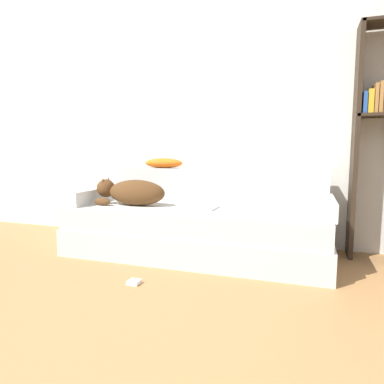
{
  "coord_description": "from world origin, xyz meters",
  "views": [
    {
      "loc": [
        0.91,
        -0.35,
        0.92
      ],
      "look_at": [
        0.0,
        2.36,
        0.57
      ],
      "focal_mm": 32.0,
      "sensor_mm": 36.0,
      "label": 1
    }
  ],
  "objects_px": {
    "laptop": "(198,207)",
    "power_adapter": "(134,282)",
    "couch": "(195,232)",
    "dog": "(131,192)",
    "bookshelf": "(376,131)",
    "throw_pillow": "(164,163)"
  },
  "relations": [
    {
      "from": "dog",
      "to": "throw_pillow",
      "type": "relative_size",
      "value": 1.71
    },
    {
      "from": "power_adapter",
      "to": "bookshelf",
      "type": "bearing_deg",
      "value": 35.59
    },
    {
      "from": "couch",
      "to": "power_adapter",
      "type": "height_order",
      "value": "couch"
    },
    {
      "from": "throw_pillow",
      "to": "laptop",
      "type": "bearing_deg",
      "value": -38.33
    },
    {
      "from": "bookshelf",
      "to": "laptop",
      "type": "bearing_deg",
      "value": -164.15
    },
    {
      "from": "dog",
      "to": "throw_pillow",
      "type": "height_order",
      "value": "throw_pillow"
    },
    {
      "from": "couch",
      "to": "dog",
      "type": "distance_m",
      "value": 0.69
    },
    {
      "from": "laptop",
      "to": "throw_pillow",
      "type": "distance_m",
      "value": 0.72
    },
    {
      "from": "dog",
      "to": "bookshelf",
      "type": "relative_size",
      "value": 0.35
    },
    {
      "from": "dog",
      "to": "power_adapter",
      "type": "relative_size",
      "value": 8.49
    },
    {
      "from": "throw_pillow",
      "to": "bookshelf",
      "type": "distance_m",
      "value": 1.92
    },
    {
      "from": "couch",
      "to": "dog",
      "type": "height_order",
      "value": "dog"
    },
    {
      "from": "couch",
      "to": "bookshelf",
      "type": "distance_m",
      "value": 1.73
    },
    {
      "from": "laptop",
      "to": "power_adapter",
      "type": "bearing_deg",
      "value": -103.79
    },
    {
      "from": "dog",
      "to": "bookshelf",
      "type": "height_order",
      "value": "bookshelf"
    },
    {
      "from": "dog",
      "to": "laptop",
      "type": "distance_m",
      "value": 0.64
    },
    {
      "from": "bookshelf",
      "to": "power_adapter",
      "type": "xyz_separation_m",
      "value": [
        -1.64,
        -1.17,
        -1.06
      ]
    },
    {
      "from": "dog",
      "to": "couch",
      "type": "bearing_deg",
      "value": 4.58
    },
    {
      "from": "couch",
      "to": "power_adapter",
      "type": "distance_m",
      "value": 0.83
    },
    {
      "from": "couch",
      "to": "bookshelf",
      "type": "bearing_deg",
      "value": 15.02
    },
    {
      "from": "dog",
      "to": "bookshelf",
      "type": "distance_m",
      "value": 2.16
    },
    {
      "from": "couch",
      "to": "throw_pillow",
      "type": "height_order",
      "value": "throw_pillow"
    }
  ]
}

